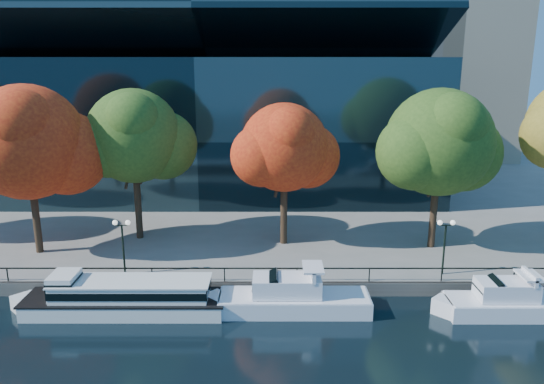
{
  "coord_description": "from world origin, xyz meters",
  "views": [
    {
      "loc": [
        3.3,
        -30.71,
        16.14
      ],
      "look_at": [
        3.28,
        8.0,
        6.15
      ],
      "focal_mm": 35.0,
      "sensor_mm": 36.0,
      "label": 1
    }
  ],
  "objects_px": {
    "tree_1": "(30,145)",
    "tree_2": "(135,138)",
    "cruiser_far": "(505,301)",
    "tree_3": "(286,150)",
    "lamp_2": "(445,234)",
    "tree_4": "(441,145)",
    "cruiser_near": "(288,297)",
    "lamp_1": "(122,234)",
    "tour_boat": "(120,296)"
  },
  "relations": [
    {
      "from": "tree_1",
      "to": "tree_2",
      "type": "distance_m",
      "value": 7.91
    },
    {
      "from": "cruiser_far",
      "to": "tree_3",
      "type": "bearing_deg",
      "value": 142.2
    },
    {
      "from": "cruiser_far",
      "to": "lamp_2",
      "type": "bearing_deg",
      "value": 122.6
    },
    {
      "from": "tree_1",
      "to": "tree_4",
      "type": "relative_size",
      "value": 1.03
    },
    {
      "from": "cruiser_near",
      "to": "lamp_1",
      "type": "distance_m",
      "value": 12.49
    },
    {
      "from": "tree_3",
      "to": "tree_4",
      "type": "xyz_separation_m",
      "value": [
        12.07,
        -0.86,
        0.53
      ]
    },
    {
      "from": "cruiser_near",
      "to": "lamp_1",
      "type": "xyz_separation_m",
      "value": [
        -11.53,
        3.74,
        3.01
      ]
    },
    {
      "from": "tree_1",
      "to": "lamp_2",
      "type": "xyz_separation_m",
      "value": [
        30.47,
        -4.35,
        -5.64
      ]
    },
    {
      "from": "lamp_1",
      "to": "cruiser_far",
      "type": "bearing_deg",
      "value": -9.51
    },
    {
      "from": "tree_1",
      "to": "lamp_2",
      "type": "relative_size",
      "value": 3.27
    },
    {
      "from": "tour_boat",
      "to": "tree_1",
      "type": "distance_m",
      "value": 14.55
    },
    {
      "from": "tree_3",
      "to": "lamp_1",
      "type": "distance_m",
      "value": 14.16
    },
    {
      "from": "tour_boat",
      "to": "cruiser_near",
      "type": "bearing_deg",
      "value": 0.69
    },
    {
      "from": "lamp_1",
      "to": "lamp_2",
      "type": "height_order",
      "value": "same"
    },
    {
      "from": "cruiser_far",
      "to": "lamp_1",
      "type": "relative_size",
      "value": 2.26
    },
    {
      "from": "cruiser_near",
      "to": "lamp_1",
      "type": "height_order",
      "value": "lamp_1"
    },
    {
      "from": "tree_1",
      "to": "lamp_1",
      "type": "bearing_deg",
      "value": -29.17
    },
    {
      "from": "tree_3",
      "to": "lamp_1",
      "type": "height_order",
      "value": "tree_3"
    },
    {
      "from": "cruiser_near",
      "to": "cruiser_far",
      "type": "bearing_deg",
      "value": -2.12
    },
    {
      "from": "tree_2",
      "to": "lamp_2",
      "type": "height_order",
      "value": "tree_2"
    },
    {
      "from": "cruiser_near",
      "to": "tree_2",
      "type": "bearing_deg",
      "value": 136.65
    },
    {
      "from": "cruiser_far",
      "to": "tour_boat",
      "type": "bearing_deg",
      "value": 179.11
    },
    {
      "from": "tree_2",
      "to": "lamp_1",
      "type": "xyz_separation_m",
      "value": [
        0.65,
        -7.76,
        -5.62
      ]
    },
    {
      "from": "cruiser_near",
      "to": "tree_4",
      "type": "bearing_deg",
      "value": 37.44
    },
    {
      "from": "tree_3",
      "to": "lamp_2",
      "type": "distance_m",
      "value": 13.7
    },
    {
      "from": "tree_1",
      "to": "lamp_1",
      "type": "distance_m",
      "value": 10.55
    },
    {
      "from": "cruiser_far",
      "to": "tree_1",
      "type": "xyz_separation_m",
      "value": [
        -33.19,
        8.6,
        8.67
      ]
    },
    {
      "from": "cruiser_near",
      "to": "tree_2",
      "type": "relative_size",
      "value": 0.86
    },
    {
      "from": "tour_boat",
      "to": "tree_2",
      "type": "relative_size",
      "value": 1.11
    },
    {
      "from": "tree_1",
      "to": "lamp_1",
      "type": "xyz_separation_m",
      "value": [
        7.79,
        -4.35,
        -5.64
      ]
    },
    {
      "from": "cruiser_near",
      "to": "tree_1",
      "type": "height_order",
      "value": "tree_1"
    },
    {
      "from": "tree_4",
      "to": "lamp_1",
      "type": "distance_m",
      "value": 24.94
    },
    {
      "from": "tree_1",
      "to": "tree_3",
      "type": "relative_size",
      "value": 1.14
    },
    {
      "from": "cruiser_near",
      "to": "tree_4",
      "type": "distance_m",
      "value": 17.49
    },
    {
      "from": "tree_1",
      "to": "lamp_2",
      "type": "distance_m",
      "value": 31.29
    },
    {
      "from": "tree_2",
      "to": "tree_4",
      "type": "xyz_separation_m",
      "value": [
        24.35,
        -2.19,
        -0.18
      ]
    },
    {
      "from": "tour_boat",
      "to": "tree_2",
      "type": "distance_m",
      "value": 14.45
    },
    {
      "from": "tree_2",
      "to": "tree_4",
      "type": "bearing_deg",
      "value": -5.14
    },
    {
      "from": "cruiser_far",
      "to": "tree_4",
      "type": "height_order",
      "value": "tree_4"
    },
    {
      "from": "tree_1",
      "to": "tree_2",
      "type": "bearing_deg",
      "value": 25.58
    },
    {
      "from": "lamp_1",
      "to": "tour_boat",
      "type": "bearing_deg",
      "value": -79.7
    },
    {
      "from": "cruiser_near",
      "to": "lamp_2",
      "type": "distance_m",
      "value": 12.14
    },
    {
      "from": "tree_2",
      "to": "tree_3",
      "type": "height_order",
      "value": "tree_2"
    },
    {
      "from": "cruiser_far",
      "to": "tree_2",
      "type": "relative_size",
      "value": 0.72
    },
    {
      "from": "cruiser_far",
      "to": "tree_4",
      "type": "xyz_separation_m",
      "value": [
        -1.71,
        9.83,
        8.47
      ]
    },
    {
      "from": "tour_boat",
      "to": "tree_2",
      "type": "xyz_separation_m",
      "value": [
        -1.36,
        11.63,
        8.46
      ]
    },
    {
      "from": "cruiser_far",
      "to": "tree_3",
      "type": "relative_size",
      "value": 0.79
    },
    {
      "from": "tree_1",
      "to": "tree_4",
      "type": "bearing_deg",
      "value": 2.23
    },
    {
      "from": "tree_2",
      "to": "tree_3",
      "type": "xyz_separation_m",
      "value": [
        12.28,
        -1.33,
        -0.71
      ]
    },
    {
      "from": "tree_1",
      "to": "tree_4",
      "type": "xyz_separation_m",
      "value": [
        31.48,
        1.22,
        -0.2
      ]
    }
  ]
}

